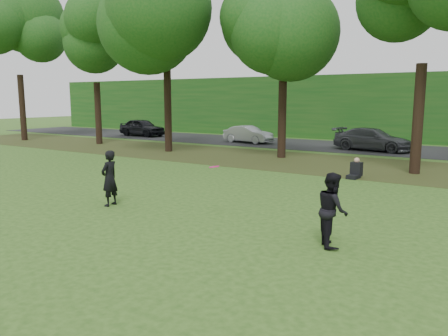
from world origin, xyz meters
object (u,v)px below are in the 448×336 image
at_px(player_left, 109,178).
at_px(player_right, 332,210).
at_px(seated_person, 356,170).
at_px(frisbee, 214,167).

height_order(player_left, player_right, player_left).
bearing_deg(seated_person, player_left, -112.70).
bearing_deg(player_left, frisbee, 89.06).
xyz_separation_m(player_right, frisbee, (-3.28, 0.30, 0.62)).
xyz_separation_m(player_right, seated_person, (-1.90, 8.53, -0.50)).
relative_size(frisbee, seated_person, 0.44).
relative_size(player_left, frisbee, 4.56).
xyz_separation_m(player_left, seated_person, (4.90, 8.57, -0.52)).
bearing_deg(player_left, seated_person, 143.68).
bearing_deg(player_left, player_right, 83.81).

